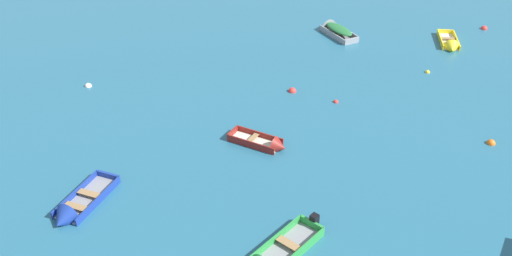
{
  "coord_description": "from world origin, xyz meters",
  "views": [
    {
      "loc": [
        1.93,
        -4.73,
        16.13
      ],
      "look_at": [
        0.0,
        20.45,
        0.15
      ],
      "focal_mm": 40.71,
      "sensor_mm": 36.0,
      "label": 1
    }
  ],
  "objects_px": {
    "rowboat_deep_blue_far_left": "(72,212)",
    "mooring_buoy_between_boats_left": "(292,91)",
    "rowboat_maroon_midfield_right": "(268,144)",
    "mooring_buoy_outer_edge": "(484,29)",
    "rowboat_yellow_foreground_center": "(450,45)",
    "mooring_buoy_far_field": "(88,86)",
    "mooring_buoy_between_boats_right": "(336,102)",
    "mooring_buoy_midfield": "(491,144)",
    "mooring_buoy_trailing": "(427,72)",
    "rowboat_grey_center": "(334,29)"
  },
  "relations": [
    {
      "from": "rowboat_maroon_midfield_right",
      "to": "mooring_buoy_between_boats_right",
      "type": "distance_m",
      "value": 5.91
    },
    {
      "from": "mooring_buoy_trailing",
      "to": "mooring_buoy_outer_edge",
      "type": "bearing_deg",
      "value": 54.4
    },
    {
      "from": "rowboat_grey_center",
      "to": "mooring_buoy_midfield",
      "type": "xyz_separation_m",
      "value": [
        7.29,
        -13.43,
        -0.3
      ]
    },
    {
      "from": "rowboat_maroon_midfield_right",
      "to": "mooring_buoy_far_field",
      "type": "distance_m",
      "value": 12.24
    },
    {
      "from": "mooring_buoy_far_field",
      "to": "mooring_buoy_outer_edge",
      "type": "distance_m",
      "value": 27.54
    },
    {
      "from": "mooring_buoy_between_boats_left",
      "to": "mooring_buoy_between_boats_right",
      "type": "bearing_deg",
      "value": -23.41
    },
    {
      "from": "rowboat_grey_center",
      "to": "mooring_buoy_far_field",
      "type": "xyz_separation_m",
      "value": [
        -14.7,
        -9.07,
        -0.3
      ]
    },
    {
      "from": "mooring_buoy_far_field",
      "to": "mooring_buoy_between_boats_right",
      "type": "height_order",
      "value": "mooring_buoy_far_field"
    },
    {
      "from": "rowboat_deep_blue_far_left",
      "to": "mooring_buoy_outer_edge",
      "type": "height_order",
      "value": "rowboat_deep_blue_far_left"
    },
    {
      "from": "rowboat_maroon_midfield_right",
      "to": "mooring_buoy_trailing",
      "type": "height_order",
      "value": "rowboat_maroon_midfield_right"
    },
    {
      "from": "rowboat_maroon_midfield_right",
      "to": "mooring_buoy_trailing",
      "type": "xyz_separation_m",
      "value": [
        9.26,
        8.87,
        -0.16
      ]
    },
    {
      "from": "mooring_buoy_between_boats_left",
      "to": "mooring_buoy_outer_edge",
      "type": "relative_size",
      "value": 0.98
    },
    {
      "from": "mooring_buoy_between_boats_right",
      "to": "mooring_buoy_outer_edge",
      "type": "height_order",
      "value": "mooring_buoy_outer_edge"
    },
    {
      "from": "rowboat_grey_center",
      "to": "mooring_buoy_far_field",
      "type": "relative_size",
      "value": 8.76
    },
    {
      "from": "mooring_buoy_far_field",
      "to": "mooring_buoy_trailing",
      "type": "bearing_deg",
      "value": 9.42
    },
    {
      "from": "rowboat_maroon_midfield_right",
      "to": "mooring_buoy_between_boats_right",
      "type": "xyz_separation_m",
      "value": [
        3.51,
        4.75,
        -0.16
      ]
    },
    {
      "from": "rowboat_maroon_midfield_right",
      "to": "mooring_buoy_midfield",
      "type": "distance_m",
      "value": 11.13
    },
    {
      "from": "rowboat_yellow_foreground_center",
      "to": "rowboat_grey_center",
      "type": "relative_size",
      "value": 0.93
    },
    {
      "from": "mooring_buoy_between_boats_right",
      "to": "mooring_buoy_outer_edge",
      "type": "bearing_deg",
      "value": 46.12
    },
    {
      "from": "mooring_buoy_trailing",
      "to": "rowboat_grey_center",
      "type": "bearing_deg",
      "value": 133.84
    },
    {
      "from": "mooring_buoy_midfield",
      "to": "mooring_buoy_outer_edge",
      "type": "distance_m",
      "value": 15.38
    },
    {
      "from": "rowboat_deep_blue_far_left",
      "to": "mooring_buoy_between_boats_left",
      "type": "bearing_deg",
      "value": 52.06
    },
    {
      "from": "mooring_buoy_between_boats_left",
      "to": "mooring_buoy_outer_edge",
      "type": "height_order",
      "value": "mooring_buoy_outer_edge"
    },
    {
      "from": "rowboat_deep_blue_far_left",
      "to": "mooring_buoy_midfield",
      "type": "height_order",
      "value": "rowboat_deep_blue_far_left"
    },
    {
      "from": "rowboat_yellow_foreground_center",
      "to": "rowboat_grey_center",
      "type": "distance_m",
      "value": 7.85
    },
    {
      "from": "rowboat_deep_blue_far_left",
      "to": "rowboat_maroon_midfield_right",
      "type": "relative_size",
      "value": 1.23
    },
    {
      "from": "mooring_buoy_midfield",
      "to": "mooring_buoy_far_field",
      "type": "bearing_deg",
      "value": 168.77
    },
    {
      "from": "rowboat_grey_center",
      "to": "mooring_buoy_between_boats_left",
      "type": "xyz_separation_m",
      "value": [
        -2.73,
        -8.77,
        -0.3
      ]
    },
    {
      "from": "mooring_buoy_between_boats_right",
      "to": "rowboat_yellow_foreground_center",
      "type": "bearing_deg",
      "value": 45.3
    },
    {
      "from": "rowboat_grey_center",
      "to": "mooring_buoy_far_field",
      "type": "bearing_deg",
      "value": -148.33
    },
    {
      "from": "rowboat_deep_blue_far_left",
      "to": "rowboat_yellow_foreground_center",
      "type": "height_order",
      "value": "rowboat_deep_blue_far_left"
    },
    {
      "from": "rowboat_deep_blue_far_left",
      "to": "mooring_buoy_far_field",
      "type": "relative_size",
      "value": 9.6
    },
    {
      "from": "mooring_buoy_trailing",
      "to": "mooring_buoy_far_field",
      "type": "xyz_separation_m",
      "value": [
        -20.19,
        -3.35,
        0.0
      ]
    },
    {
      "from": "mooring_buoy_far_field",
      "to": "mooring_buoy_between_boats_left",
      "type": "relative_size",
      "value": 0.86
    },
    {
      "from": "rowboat_maroon_midfield_right",
      "to": "mooring_buoy_outer_edge",
      "type": "xyz_separation_m",
      "value": [
        14.48,
        16.15,
        -0.16
      ]
    },
    {
      "from": "rowboat_deep_blue_far_left",
      "to": "mooring_buoy_trailing",
      "type": "distance_m",
      "value": 22.51
    },
    {
      "from": "rowboat_grey_center",
      "to": "mooring_buoy_trailing",
      "type": "relative_size",
      "value": 11.66
    },
    {
      "from": "rowboat_maroon_midfield_right",
      "to": "mooring_buoy_far_field",
      "type": "xyz_separation_m",
      "value": [
        -10.92,
        5.52,
        -0.16
      ]
    },
    {
      "from": "rowboat_maroon_midfield_right",
      "to": "rowboat_grey_center",
      "type": "xyz_separation_m",
      "value": [
        3.77,
        14.59,
        0.13
      ]
    },
    {
      "from": "rowboat_grey_center",
      "to": "mooring_buoy_between_boats_left",
      "type": "height_order",
      "value": "rowboat_grey_center"
    },
    {
      "from": "rowboat_yellow_foreground_center",
      "to": "rowboat_deep_blue_far_left",
      "type": "bearing_deg",
      "value": -136.39
    },
    {
      "from": "rowboat_grey_center",
      "to": "rowboat_yellow_foreground_center",
      "type": "bearing_deg",
      "value": -13.76
    },
    {
      "from": "mooring_buoy_between_boats_right",
      "to": "mooring_buoy_between_boats_left",
      "type": "bearing_deg",
      "value": 156.59
    },
    {
      "from": "mooring_buoy_between_boats_right",
      "to": "mooring_buoy_outer_edge",
      "type": "xyz_separation_m",
      "value": [
        10.97,
        11.4,
        0.0
      ]
    },
    {
      "from": "mooring_buoy_midfield",
      "to": "mooring_buoy_between_boats_left",
      "type": "height_order",
      "value": "mooring_buoy_between_boats_left"
    },
    {
      "from": "rowboat_yellow_foreground_center",
      "to": "mooring_buoy_far_field",
      "type": "distance_m",
      "value": 23.45
    },
    {
      "from": "rowboat_maroon_midfield_right",
      "to": "rowboat_grey_center",
      "type": "bearing_deg",
      "value": 75.5
    },
    {
      "from": "mooring_buoy_far_field",
      "to": "mooring_buoy_between_boats_left",
      "type": "xyz_separation_m",
      "value": [
        11.97,
        0.3,
        0.0
      ]
    },
    {
      "from": "rowboat_maroon_midfield_right",
      "to": "mooring_buoy_midfield",
      "type": "bearing_deg",
      "value": 5.95
    },
    {
      "from": "rowboat_grey_center",
      "to": "mooring_buoy_trailing",
      "type": "xyz_separation_m",
      "value": [
        5.49,
        -5.72,
        -0.3
      ]
    }
  ]
}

